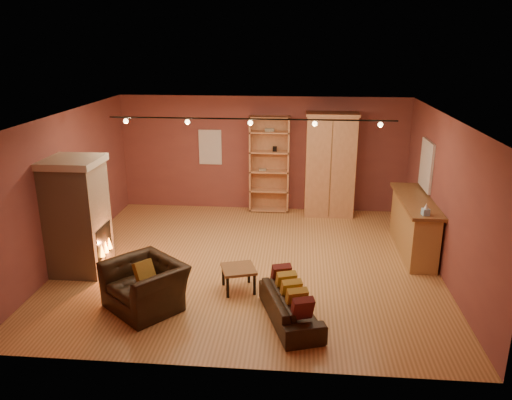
# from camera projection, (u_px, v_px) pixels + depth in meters

# --- Properties ---
(floor) EXTENTS (7.00, 7.00, 0.00)m
(floor) POSITION_uv_depth(u_px,v_px,m) (250.00, 262.00, 9.58)
(floor) COLOR #A9703C
(floor) RESTS_ON ground
(ceiling) EXTENTS (7.00, 7.00, 0.00)m
(ceiling) POSITION_uv_depth(u_px,v_px,m) (249.00, 116.00, 8.72)
(ceiling) COLOR brown
(ceiling) RESTS_ON back_wall
(back_wall) EXTENTS (7.00, 0.02, 2.80)m
(back_wall) POSITION_uv_depth(u_px,v_px,m) (263.00, 154.00, 12.23)
(back_wall) COLOR brown
(back_wall) RESTS_ON floor
(left_wall) EXTENTS (0.02, 6.50, 2.80)m
(left_wall) POSITION_uv_depth(u_px,v_px,m) (66.00, 188.00, 9.44)
(left_wall) COLOR brown
(left_wall) RESTS_ON floor
(right_wall) EXTENTS (0.02, 6.50, 2.80)m
(right_wall) POSITION_uv_depth(u_px,v_px,m) (445.00, 198.00, 8.85)
(right_wall) COLOR brown
(right_wall) RESTS_ON floor
(fireplace) EXTENTS (1.01, 0.98, 2.12)m
(fireplace) POSITION_uv_depth(u_px,v_px,m) (78.00, 216.00, 8.94)
(fireplace) COLOR tan
(fireplace) RESTS_ON floor
(back_window) EXTENTS (0.56, 0.04, 0.86)m
(back_window) POSITION_uv_depth(u_px,v_px,m) (210.00, 147.00, 12.27)
(back_window) COLOR silver
(back_window) RESTS_ON back_wall
(bookcase) EXTENTS (0.96, 0.37, 2.35)m
(bookcase) POSITION_uv_depth(u_px,v_px,m) (269.00, 163.00, 12.16)
(bookcase) COLOR tan
(bookcase) RESTS_ON floor
(armoire) EXTENTS (1.22, 0.69, 2.48)m
(armoire) POSITION_uv_depth(u_px,v_px,m) (330.00, 165.00, 11.84)
(armoire) COLOR tan
(armoire) RESTS_ON floor
(bar_counter) EXTENTS (0.62, 2.31, 1.11)m
(bar_counter) POSITION_uv_depth(u_px,v_px,m) (414.00, 225.00, 9.92)
(bar_counter) COLOR tan
(bar_counter) RESTS_ON floor
(tissue_box) EXTENTS (0.15, 0.15, 0.23)m
(tissue_box) POSITION_uv_depth(u_px,v_px,m) (426.00, 210.00, 8.82)
(tissue_box) COLOR #8DC1E2
(tissue_box) RESTS_ON bar_counter
(right_window) EXTENTS (0.05, 0.90, 1.00)m
(right_window) POSITION_uv_depth(u_px,v_px,m) (426.00, 165.00, 10.11)
(right_window) COLOR silver
(right_window) RESTS_ON right_wall
(loveseat) EXTENTS (0.92, 1.64, 0.69)m
(loveseat) POSITION_uv_depth(u_px,v_px,m) (291.00, 301.00, 7.50)
(loveseat) COLOR black
(loveseat) RESTS_ON floor
(armchair) EXTENTS (1.37, 1.32, 1.01)m
(armchair) POSITION_uv_depth(u_px,v_px,m) (145.00, 278.00, 7.82)
(armchair) COLOR black
(armchair) RESTS_ON floor
(coffee_table) EXTENTS (0.68, 0.68, 0.41)m
(coffee_table) POSITION_uv_depth(u_px,v_px,m) (239.00, 271.00, 8.42)
(coffee_table) COLOR brown
(coffee_table) RESTS_ON floor
(track_rail) EXTENTS (5.20, 0.09, 0.13)m
(track_rail) POSITION_uv_depth(u_px,v_px,m) (250.00, 121.00, 8.94)
(track_rail) COLOR black
(track_rail) RESTS_ON ceiling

